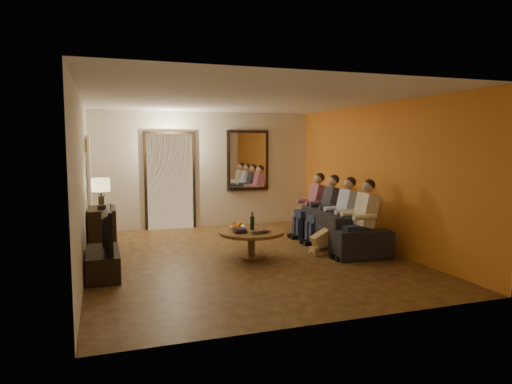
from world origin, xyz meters
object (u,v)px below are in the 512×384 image
object	(u,v)px
table_lamp	(101,194)
person_b	(344,217)
sofa	(340,227)
person_a	(362,222)
tv_stand	(103,263)
laptop	(263,233)
wine_bottle	(252,221)
dog	(324,238)
bowl	(237,227)
person_c	(328,212)
dresser	(102,230)
coffee_table	(251,244)
person_d	(314,208)
tv	(102,229)

from	to	relation	value
table_lamp	person_b	xyz separation A→B (m)	(4.06, -0.93, -0.45)
sofa	person_a	xyz separation A→B (m)	(-0.10, -0.90, 0.25)
tv_stand	laptop	distance (m)	2.45
person_b	wine_bottle	size ratio (longest dim) A/B	3.87
dog	tv_stand	bearing A→B (deg)	175.32
tv_stand	bowl	bearing A→B (deg)	13.86
laptop	person_c	bearing A→B (deg)	12.09
wine_bottle	dog	bearing A→B (deg)	-12.11
dresser	person_a	xyz separation A→B (m)	(4.06, -1.75, 0.21)
tv_stand	person_c	bearing A→B (deg)	12.81
table_lamp	tv_stand	distance (m)	1.52
dresser	coffee_table	distance (m)	2.61
sofa	person_b	size ratio (longest dim) A/B	1.97
dog	bowl	world-z (taller)	dog
person_b	person_c	distance (m)	0.60
dog	coffee_table	size ratio (longest dim) A/B	0.52
table_lamp	bowl	world-z (taller)	table_lamp
tv_stand	bowl	size ratio (longest dim) A/B	4.25
person_a	dog	world-z (taller)	person_a
person_d	wine_bottle	size ratio (longest dim) A/B	3.87
dresser	wine_bottle	size ratio (longest dim) A/B	2.84
laptop	coffee_table	bearing A→B (deg)	93.04
sofa	bowl	size ratio (longest dim) A/B	9.14
table_lamp	wine_bottle	bearing A→B (deg)	-19.44
table_lamp	sofa	distance (m)	4.27
dog	bowl	xyz separation A→B (m)	(-1.44, 0.38, 0.20)
sofa	dog	bearing A→B (deg)	136.75
bowl	laptop	bearing A→B (deg)	-60.75
person_d	table_lamp	bearing A→B (deg)	-176.16
person_b	bowl	xyz separation A→B (m)	(-1.91, 0.21, -0.12)
person_d	tv	bearing A→B (deg)	-159.44
person_b	dog	world-z (taller)	person_b
dresser	sofa	world-z (taller)	dresser
table_lamp	tv	world-z (taller)	table_lamp
person_d	dresser	bearing A→B (deg)	-179.26
tv_stand	person_b	xyz separation A→B (m)	(4.06, 0.32, 0.42)
dresser	table_lamp	bearing A→B (deg)	-90.00
tv	table_lamp	bearing A→B (deg)	0.00
person_c	laptop	distance (m)	1.87
tv_stand	coffee_table	xyz separation A→B (m)	(2.33, 0.31, 0.04)
tv_stand	wine_bottle	distance (m)	2.45
bowl	tv_stand	bearing A→B (deg)	-166.14
dog	person_a	bearing A→B (deg)	-49.34
dresser	person_c	world-z (taller)	person_c
person_b	sofa	bearing A→B (deg)	71.57
person_a	sofa	bearing A→B (deg)	83.66
person_c	sofa	bearing A→B (deg)	-71.57
tv_stand	person_d	xyz separation A→B (m)	(4.06, 1.52, 0.42)
person_a	wine_bottle	bearing A→B (deg)	157.78
tv_stand	person_a	xyz separation A→B (m)	(4.06, -0.28, 0.42)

